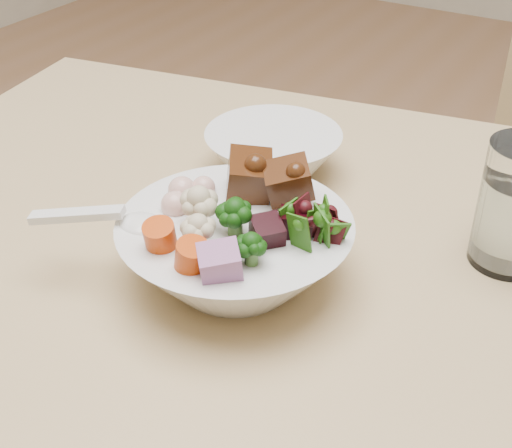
# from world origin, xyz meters

# --- Properties ---
(dining_table) EXTENTS (1.58, 1.05, 0.69)m
(dining_table) POSITION_xyz_m (0.20, -0.07, 0.62)
(dining_table) COLOR tan
(dining_table) RESTS_ON ground
(food_bowl) EXTENTS (0.22, 0.22, 0.12)m
(food_bowl) POSITION_xyz_m (-0.02, -0.14, 0.72)
(food_bowl) COLOR white
(food_bowl) RESTS_ON dining_table
(soup_spoon) EXTENTS (0.13, 0.08, 0.03)m
(soup_spoon) POSITION_xyz_m (-0.11, -0.20, 0.75)
(soup_spoon) COLOR white
(soup_spoon) RESTS_ON food_bowl
(side_bowl) EXTENTS (0.16, 0.16, 0.05)m
(side_bowl) POSITION_xyz_m (-0.10, 0.05, 0.71)
(side_bowl) COLOR white
(side_bowl) RESTS_ON dining_table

